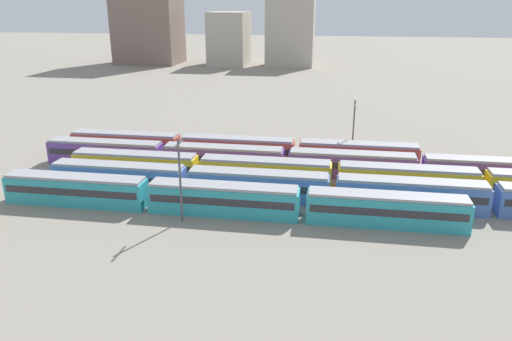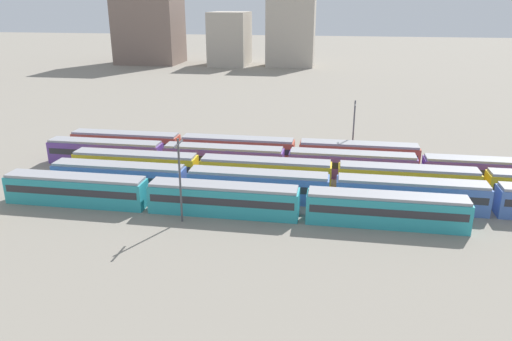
{
  "view_description": "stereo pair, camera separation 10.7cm",
  "coord_description": "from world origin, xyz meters",
  "views": [
    {
      "loc": [
        27.04,
        -52.59,
        24.36
      ],
      "look_at": [
        16.69,
        10.4,
        2.04
      ],
      "focal_mm": 34.37,
      "sensor_mm": 36.0,
      "label": 1
    },
    {
      "loc": [
        27.14,
        -52.57,
        24.36
      ],
      "look_at": [
        16.69,
        10.4,
        2.04
      ],
      "focal_mm": 34.37,
      "sensor_mm": 36.0,
      "label": 2
    }
  ],
  "objects": [
    {
      "name": "distant_building_0",
      "position": [
        -47.88,
        139.89,
        18.42
      ],
      "size": [
        24.23,
        19.28,
        36.84
      ],
      "primitive_type": "cube",
      "color": "#7A665B",
      "rests_on": "ground_plane"
    },
    {
      "name": "train_track_3",
      "position": [
        39.25,
        15.6,
        1.9
      ],
      "size": [
        112.5,
        3.06,
        3.75
      ],
      "color": "#6B429E",
      "rests_on": "ground_plane"
    },
    {
      "name": "train_track_1",
      "position": [
        46.17,
        5.2,
        1.9
      ],
      "size": [
        112.5,
        3.06,
        3.75
      ],
      "color": "#4C70BC",
      "rests_on": "ground_plane"
    },
    {
      "name": "train_track_2",
      "position": [
        36.91,
        10.4,
        1.9
      ],
      "size": [
        93.6,
        3.06,
        3.75
      ],
      "color": "yellow",
      "rests_on": "ground_plane"
    },
    {
      "name": "train_track_4",
      "position": [
        12.0,
        20.8,
        1.9
      ],
      "size": [
        55.8,
        3.06,
        3.75
      ],
      "color": "#BC4C38",
      "rests_on": "ground_plane"
    },
    {
      "name": "distant_building_1",
      "position": [
        -15.13,
        139.89,
        9.98
      ],
      "size": [
        14.17,
        19.04,
        19.96
      ],
      "primitive_type": "cube",
      "color": "#B2A899",
      "rests_on": "ground_plane"
    },
    {
      "name": "catenary_pole_1",
      "position": [
        30.03,
        23.78,
        5.37
      ],
      "size": [
        0.24,
        3.2,
        9.66
      ],
      "color": "#4C4C51",
      "rests_on": "ground_plane"
    },
    {
      "name": "train_track_0",
      "position": [
        14.47,
        0.0,
        1.9
      ],
      "size": [
        55.8,
        3.06,
        3.75
      ],
      "color": "teal",
      "rests_on": "ground_plane"
    },
    {
      "name": "distant_building_2",
      "position": [
        8.64,
        139.89,
        12.37
      ],
      "size": [
        17.87,
        12.74,
        24.74
      ],
      "primitive_type": "cube",
      "color": "#B2A899",
      "rests_on": "ground_plane"
    },
    {
      "name": "ground_plane",
      "position": [
        0.0,
        10.4,
        0.0
      ],
      "size": [
        600.0,
        600.0,
        0.0
      ],
      "primitive_type": "plane",
      "color": "gray"
    },
    {
      "name": "catenary_pole_0",
      "position": [
        10.2,
        -2.91,
        5.53
      ],
      "size": [
        0.24,
        3.2,
        9.97
      ],
      "color": "#4C4C51",
      "rests_on": "ground_plane"
    }
  ]
}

